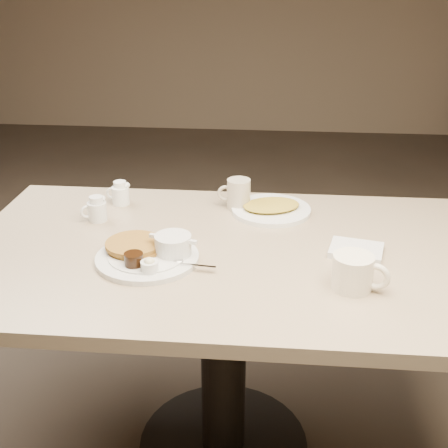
# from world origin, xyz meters

# --- Properties ---
(room) EXTENTS (7.04, 8.04, 2.84)m
(room) POSITION_xyz_m (0.00, 0.00, 1.40)
(room) COLOR #4C3F33
(room) RESTS_ON ground
(diner_table) EXTENTS (1.50, 0.90, 0.75)m
(diner_table) POSITION_xyz_m (0.00, 0.00, 0.58)
(diner_table) COLOR tan
(diner_table) RESTS_ON ground
(main_plate) EXTENTS (0.37, 0.35, 0.07)m
(main_plate) POSITION_xyz_m (-0.19, -0.08, 0.77)
(main_plate) COLOR silver
(main_plate) RESTS_ON diner_table
(coffee_mug_near) EXTENTS (0.16, 0.13, 0.09)m
(coffee_mug_near) POSITION_xyz_m (0.34, -0.19, 0.80)
(coffee_mug_near) COLOR white
(coffee_mug_near) RESTS_ON diner_table
(napkin) EXTENTS (0.17, 0.14, 0.02)m
(napkin) POSITION_xyz_m (0.37, 0.01, 0.76)
(napkin) COLOR silver
(napkin) RESTS_ON diner_table
(coffee_mug_far) EXTENTS (0.11, 0.08, 0.10)m
(coffee_mug_far) POSITION_xyz_m (0.02, 0.30, 0.80)
(coffee_mug_far) COLOR #B9AF99
(coffee_mug_far) RESTS_ON diner_table
(creamer_left) EXTENTS (0.08, 0.07, 0.08)m
(creamer_left) POSITION_xyz_m (-0.41, 0.17, 0.79)
(creamer_left) COLOR white
(creamer_left) RESTS_ON diner_table
(creamer_right) EXTENTS (0.09, 0.08, 0.08)m
(creamer_right) POSITION_xyz_m (-0.38, 0.31, 0.79)
(creamer_right) COLOR white
(creamer_right) RESTS_ON diner_table
(hash_plate) EXTENTS (0.33, 0.33, 0.04)m
(hash_plate) POSITION_xyz_m (0.13, 0.28, 0.76)
(hash_plate) COLOR white
(hash_plate) RESTS_ON diner_table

